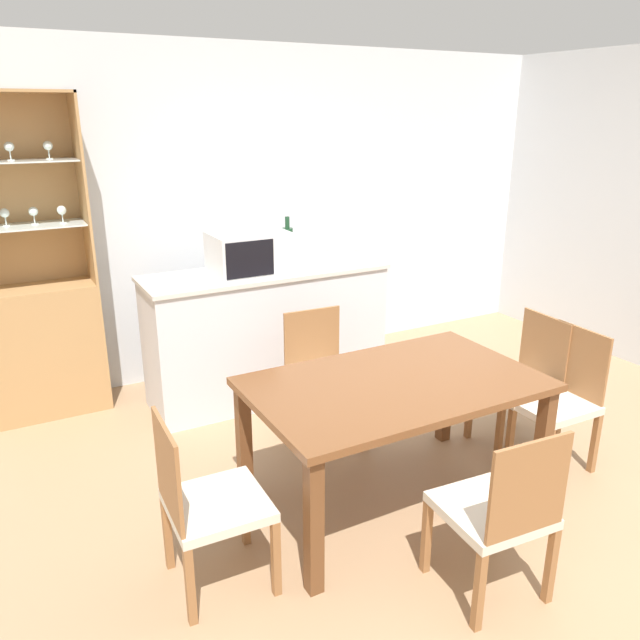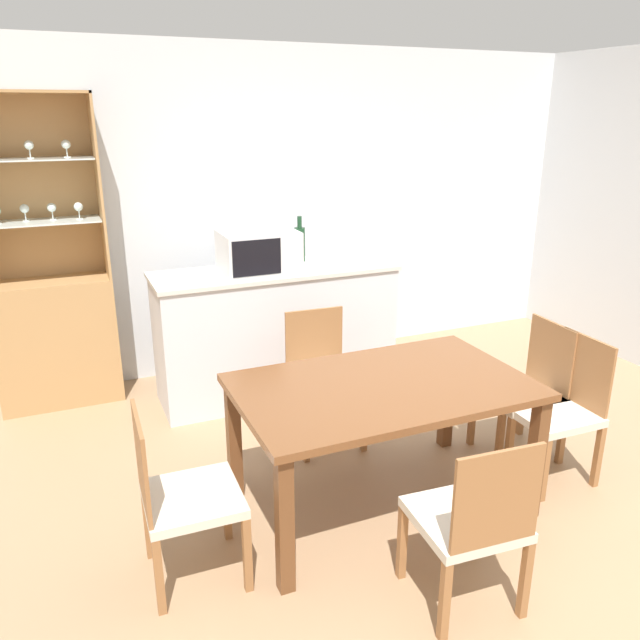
{
  "view_description": "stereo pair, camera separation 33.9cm",
  "coord_description": "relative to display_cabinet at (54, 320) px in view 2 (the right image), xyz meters",
  "views": [
    {
      "loc": [
        -2.17,
        -2.08,
        2.06
      ],
      "look_at": [
        -0.42,
        1.14,
        0.82
      ],
      "focal_mm": 35.0,
      "sensor_mm": 36.0,
      "label": 1
    },
    {
      "loc": [
        -1.86,
        -2.22,
        2.06
      ],
      "look_at": [
        -0.42,
        1.14,
        0.82
      ],
      "focal_mm": 35.0,
      "sensor_mm": 36.0,
      "label": 2
    }
  ],
  "objects": [
    {
      "name": "wall_back",
      "position": [
        1.95,
        0.2,
        0.65
      ],
      "size": [
        6.8,
        0.06,
        2.55
      ],
      "color": "silver",
      "rests_on": "ground_plane"
    },
    {
      "name": "dining_chair_head_far",
      "position": [
        1.54,
        -1.29,
        -0.2
      ],
      "size": [
        0.45,
        0.45,
        0.85
      ],
      "rotation": [
        0.0,
        0.0,
        3.09
      ],
      "color": "beige",
      "rests_on": "ground_plane"
    },
    {
      "name": "kitchen_counter",
      "position": [
        1.52,
        -0.49,
        -0.14
      ],
      "size": [
        1.77,
        0.57,
        0.97
      ],
      "color": "silver",
      "rests_on": "ground_plane"
    },
    {
      "name": "display_cabinet",
      "position": [
        0.0,
        0.0,
        0.0
      ],
      "size": [
        0.83,
        0.37,
        2.18
      ],
      "color": "tan",
      "rests_on": "ground_plane"
    },
    {
      "name": "wine_bottle",
      "position": [
        1.77,
        -0.33,
        0.48
      ],
      "size": [
        0.08,
        0.08,
        0.34
      ],
      "color": "#193D23",
      "rests_on": "kitchen_counter"
    },
    {
      "name": "microwave",
      "position": [
        1.39,
        -0.5,
        0.48
      ],
      "size": [
        0.53,
        0.39,
        0.29
      ],
      "color": "silver",
      "rests_on": "kitchen_counter"
    },
    {
      "name": "dining_chair_side_right_far",
      "position": [
        2.62,
        -1.95,
        -0.2
      ],
      "size": [
        0.44,
        0.44,
        0.85
      ],
      "rotation": [
        0.0,
        0.0,
        1.52
      ],
      "color": "beige",
      "rests_on": "ground_plane"
    },
    {
      "name": "dining_table",
      "position": [
        1.54,
        -2.09,
        0.0
      ],
      "size": [
        1.51,
        0.93,
        0.72
      ],
      "color": "brown",
      "rests_on": "ground_plane"
    },
    {
      "name": "dining_chair_side_right_near",
      "position": [
        2.62,
        -2.23,
        -0.2
      ],
      "size": [
        0.43,
        0.43,
        0.85
      ],
      "rotation": [
        0.0,
        0.0,
        1.55
      ],
      "color": "beige",
      "rests_on": "ground_plane"
    },
    {
      "name": "ground_plane",
      "position": [
        1.95,
        -2.43,
        -0.63
      ],
      "size": [
        18.0,
        18.0,
        0.0
      ],
      "primitive_type": "plane",
      "color": "#A37F5B"
    },
    {
      "name": "dining_chair_side_left_near",
      "position": [
        0.46,
        -2.22,
        -0.2
      ],
      "size": [
        0.44,
        0.44,
        0.85
      ],
      "rotation": [
        0.0,
        0.0,
        -1.6
      ],
      "color": "beige",
      "rests_on": "ground_plane"
    },
    {
      "name": "dining_chair_head_near",
      "position": [
        1.54,
        -2.88,
        -0.2
      ],
      "size": [
        0.45,
        0.45,
        0.85
      ],
      "rotation": [
        0.0,
        0.0,
        -0.07
      ],
      "color": "beige",
      "rests_on": "ground_plane"
    }
  ]
}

